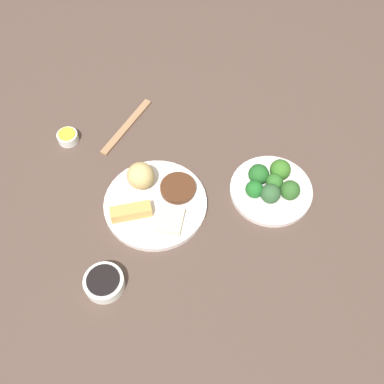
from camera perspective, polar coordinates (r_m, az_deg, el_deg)
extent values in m
cube|color=#4F3C34|center=(1.20, -3.57, -1.38)|extent=(2.20, 2.20, 0.02)
cylinder|color=white|center=(1.18, -4.48, -1.45)|extent=(0.26, 0.26, 0.02)
sphere|color=tan|center=(1.17, -6.30, 2.00)|extent=(0.07, 0.07, 0.07)
cube|color=tan|center=(1.14, -7.47, -2.42)|extent=(0.04, 0.10, 0.03)
cube|color=beige|center=(1.13, -2.79, -3.51)|extent=(0.09, 0.09, 0.01)
cylinder|color=#4C2A18|center=(1.18, -1.72, 0.48)|extent=(0.09, 0.09, 0.02)
cylinder|color=white|center=(1.21, 9.63, 0.21)|extent=(0.21, 0.21, 0.01)
sphere|color=#315B32|center=(1.17, 9.58, -0.19)|extent=(0.05, 0.05, 0.05)
sphere|color=#2F5E26|center=(1.18, 11.92, 0.22)|extent=(0.05, 0.05, 0.05)
sphere|color=#225F25|center=(1.19, 8.15, 2.16)|extent=(0.05, 0.05, 0.05)
sphere|color=#387124|center=(1.21, 10.74, 2.70)|extent=(0.05, 0.05, 0.05)
sphere|color=#2F6827|center=(1.19, 10.04, 1.23)|extent=(0.04, 0.04, 0.04)
sphere|color=#1F6825|center=(1.17, 7.63, 0.35)|extent=(0.05, 0.05, 0.05)
cylinder|color=white|center=(1.09, -10.70, -10.86)|extent=(0.09, 0.09, 0.03)
cylinder|color=black|center=(1.07, -10.84, -10.52)|extent=(0.08, 0.08, 0.00)
cylinder|color=white|center=(1.34, -14.95, 6.48)|extent=(0.06, 0.06, 0.03)
cylinder|color=yellow|center=(1.32, -15.09, 6.88)|extent=(0.05, 0.05, 0.00)
cube|color=#A27652|center=(1.34, -8.00, 7.94)|extent=(0.17, 0.18, 0.01)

